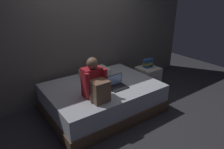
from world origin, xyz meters
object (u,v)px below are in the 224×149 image
Objects in this scene: bed at (102,97)px; pillow at (95,72)px; laptop at (117,84)px; book_stack at (148,63)px; person_sitting at (95,83)px; nightstand at (148,79)px.

bed is 3.57× the size of pillow.
laptop is 0.57× the size of pillow.
laptop is (0.16, -0.24, 0.32)m from bed.
pillow is (0.13, 0.45, 0.33)m from bed.
person_sitting is at bearing -163.26° from book_stack.
book_stack reaches higher than nightstand.
bed is 1.31m from nightstand.
person_sitting reaches higher than laptop.
laptop is 1.22m from book_stack.
nightstand is at bearing -16.00° from pillow.
pillow is (0.48, 0.79, -0.19)m from person_sitting.
person_sitting is 2.81× the size of book_stack.
laptop is at bearing -162.82° from nightstand.
person_sitting is (-1.64, -0.45, 0.50)m from nightstand.
laptop reaches higher than book_stack.
laptop is 0.69m from pillow.
bed is 3.05× the size of person_sitting.
book_stack is (1.16, 0.40, 0.06)m from laptop.
nightstand is 2.30× the size of book_stack.
person_sitting is at bearing -135.52° from bed.
book_stack is at bearing 71.07° from nightstand.
nightstand is 1.78m from person_sitting.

